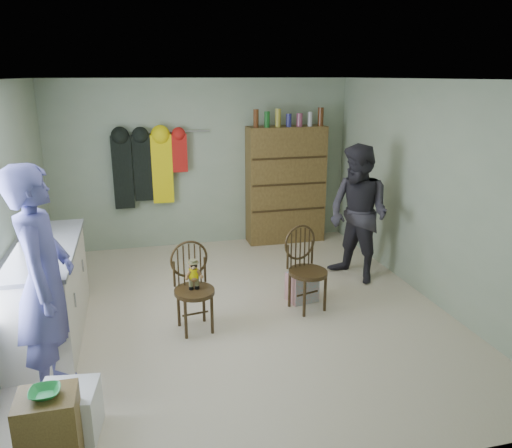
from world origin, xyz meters
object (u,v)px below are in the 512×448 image
object	(u,v)px
counter	(48,291)
dresser	(286,184)
chair_far	(305,265)
chair_front	(193,282)

from	to	relation	value
counter	dresser	bearing A→B (deg)	35.69
chair_far	dresser	world-z (taller)	dresser
chair_front	dresser	size ratio (longest dim) A/B	0.45
counter	chair_far	world-z (taller)	chair_far
chair_front	chair_far	distance (m)	1.29
counter	dresser	xyz separation A→B (m)	(3.20, 2.30, 0.44)
chair_far	dresser	xyz separation A→B (m)	(0.50, 2.35, 0.40)
chair_far	dresser	bearing A→B (deg)	61.79
chair_front	chair_far	size ratio (longest dim) A/B	0.97
dresser	counter	bearing A→B (deg)	-144.31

